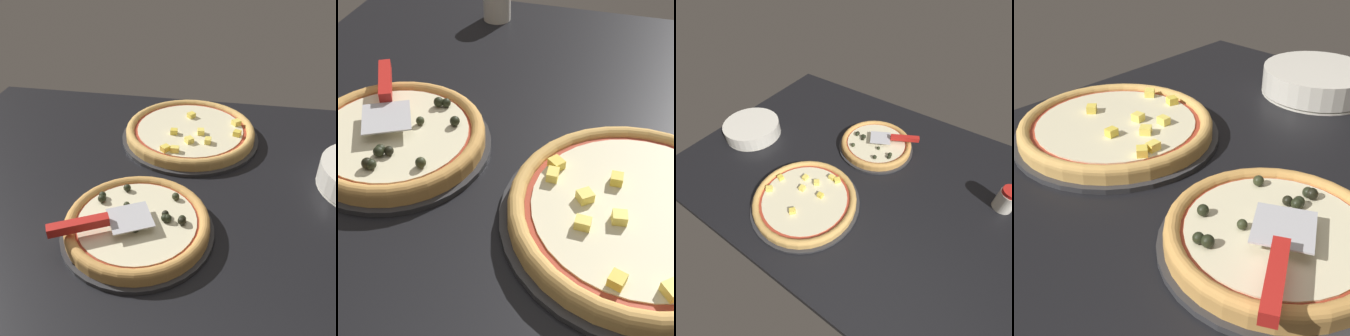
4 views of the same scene
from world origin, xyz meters
TOP-DOWN VIEW (x-y plane):
  - ground_plane at (0.00, 0.00)cm, footprint 137.95×105.37cm
  - pizza_pan_front at (-1.93, -15.88)cm, footprint 33.32×33.32cm
  - pizza_front at (-1.91, -15.85)cm, footprint 31.32×31.32cm
  - pizza_pan_back at (4.27, 25.98)cm, footprint 40.66×40.66cm
  - pizza_back at (4.29, 25.95)cm, footprint 38.22×38.22cm
  - serving_spatula at (-10.10, -21.15)cm, footprint 21.16×14.31cm
  - plate_stack at (51.63, 8.71)cm, footprint 25.60×25.60cm

SIDE VIEW (x-z plane):
  - ground_plane at x=0.00cm, z-range -3.60..0.00cm
  - pizza_pan_front at x=-1.93cm, z-range 0.00..1.00cm
  - pizza_pan_back at x=4.27cm, z-range 0.00..1.00cm
  - pizza_back at x=4.29cm, z-range 0.65..4.46cm
  - pizza_front at x=-1.91cm, z-range 0.51..4.85cm
  - plate_stack at x=51.63cm, z-range 0.00..6.30cm
  - serving_spatula at x=-10.10cm, z-range 5.13..7.13cm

